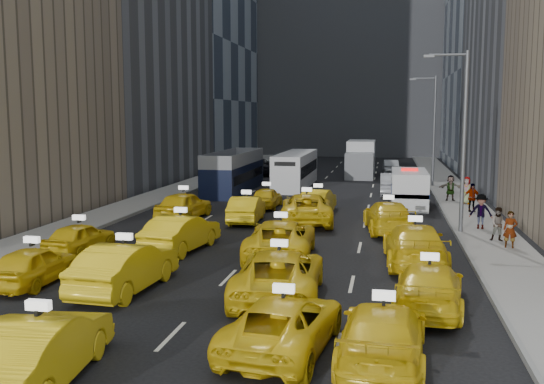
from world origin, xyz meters
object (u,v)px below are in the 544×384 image
at_px(taxi_1, 41,349).
at_px(pedestrian_0, 510,229).
at_px(taxi_2, 284,323).
at_px(city_bus, 296,170).
at_px(box_truck, 361,159).
at_px(nypd_van, 409,189).
at_px(double_decker, 234,172).
at_px(taxi_3, 383,333).

xyz_separation_m(taxi_1, pedestrian_0, (12.80, 15.79, 0.17)).
bearing_deg(pedestrian_0, taxi_1, -116.65).
height_order(taxi_1, pedestrian_0, pedestrian_0).
height_order(taxi_2, city_bus, city_bus).
bearing_deg(box_truck, pedestrian_0, -69.59).
relative_size(nypd_van, city_bus, 0.53).
distance_m(taxi_2, double_decker, 31.80).
height_order(taxi_3, nypd_van, nypd_van).
xyz_separation_m(taxi_1, box_truck, (4.95, 46.58, 0.90)).
xyz_separation_m(taxi_2, nypd_van, (3.91, 25.41, 0.43)).
distance_m(taxi_3, double_decker, 32.91).
distance_m(taxi_1, nypd_van, 29.68).
bearing_deg(taxi_3, taxi_2, -4.74).
distance_m(city_bus, box_truck, 10.28).
bearing_deg(taxi_1, double_decker, -88.64).
xyz_separation_m(double_decker, city_bus, (4.19, 4.18, -0.13)).
relative_size(taxi_3, city_bus, 0.45).
bearing_deg(taxi_1, city_bus, -95.79).
relative_size(taxi_3, box_truck, 0.65).
bearing_deg(double_decker, taxi_2, -73.41).
bearing_deg(nypd_van, city_bus, 130.72).
height_order(taxi_1, double_decker, double_decker).
bearing_deg(city_bus, taxi_1, -85.13).
height_order(taxi_3, city_bus, city_bus).
height_order(nypd_van, pedestrian_0, nypd_van).
relative_size(nypd_van, double_decker, 0.56).
distance_m(taxi_2, taxi_3, 2.50).
bearing_deg(city_bus, taxi_3, -73.11).
bearing_deg(taxi_1, nypd_van, -113.13).
relative_size(taxi_2, double_decker, 0.47).
height_order(nypd_van, box_truck, box_truck).
relative_size(nypd_van, pedestrian_0, 3.64).
height_order(taxi_1, taxi_2, taxi_1).
xyz_separation_m(taxi_2, taxi_3, (2.48, -0.33, 0.03)).
bearing_deg(city_bus, double_decker, -130.09).
distance_m(nypd_van, box_truck, 18.69).
xyz_separation_m(taxi_3, box_truck, (-2.50, 44.01, 0.96)).
relative_size(taxi_1, city_bus, 0.43).
height_order(taxi_1, nypd_van, nypd_van).
xyz_separation_m(taxi_1, double_decker, (-4.14, 33.37, 0.73)).
bearing_deg(taxi_1, pedestrian_0, -134.74).
bearing_deg(city_bus, box_truck, 66.44).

